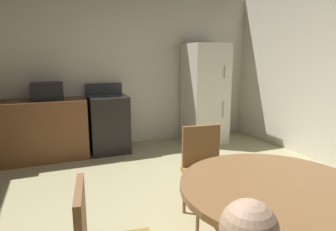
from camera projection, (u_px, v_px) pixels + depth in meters
wall_back at (109, 68)px, 4.86m from camera, size 5.68×0.12×2.70m
kitchen_counter at (13, 132)px, 4.11m from camera, size 2.07×0.60×0.90m
oven_range at (108, 123)px, 4.62m from camera, size 0.60×0.60×1.10m
refrigerator at (205, 94)px, 5.14m from camera, size 0.68×0.68×1.76m
microwave at (47, 91)px, 4.18m from camera, size 0.44×0.32×0.26m
dining_table at (274, 210)px, 1.70m from camera, size 1.14×1.14×0.76m
chair_north at (205, 167)px, 2.66m from camera, size 0.44×0.44×0.87m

